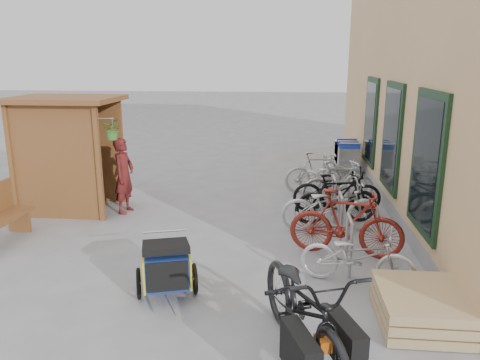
# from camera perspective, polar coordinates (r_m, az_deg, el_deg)

# --- Properties ---
(ground) EXTENTS (80.00, 80.00, 0.00)m
(ground) POSITION_cam_1_polar(r_m,az_deg,el_deg) (7.53, -4.99, -10.17)
(ground) COLOR #949497
(kiosk) EXTENTS (2.49, 1.65, 2.40)m
(kiosk) POSITION_cam_1_polar(r_m,az_deg,el_deg) (10.40, -20.71, 4.80)
(kiosk) COLOR brown
(kiosk) RESTS_ON ground
(bike_rack) EXTENTS (0.05, 5.35, 0.86)m
(bike_rack) POSITION_cam_1_polar(r_m,az_deg,el_deg) (9.54, 11.37, -1.73)
(bike_rack) COLOR #A5A8AD
(bike_rack) RESTS_ON ground
(pallet_stack) EXTENTS (1.00, 1.20, 0.40)m
(pallet_stack) POSITION_cam_1_polar(r_m,az_deg,el_deg) (6.31, 21.12, -14.24)
(pallet_stack) COLOR tan
(pallet_stack) RESTS_ON ground
(shopping_carts) EXTENTS (0.57, 1.58, 1.02)m
(shopping_carts) POSITION_cam_1_polar(r_m,az_deg,el_deg) (13.42, 12.78, 3.24)
(shopping_carts) COLOR silver
(shopping_carts) RESTS_ON ground
(child_trailer) EXTENTS (0.90, 1.40, 0.81)m
(child_trailer) POSITION_cam_1_polar(r_m,az_deg,el_deg) (6.50, -8.96, -10.11)
(child_trailer) COLOR navy
(child_trailer) RESTS_ON ground
(cargo_bike) EXTENTS (1.53, 2.43, 1.21)m
(cargo_bike) POSITION_cam_1_polar(r_m,az_deg,el_deg) (5.14, 7.87, -15.34)
(cargo_bike) COLOR black
(cargo_bike) RESTS_ON ground
(person_kiosk) EXTENTS (0.47, 0.63, 1.58)m
(person_kiosk) POSITION_cam_1_polar(r_m,az_deg,el_deg) (10.01, -13.95, 0.52)
(person_kiosk) COLOR maroon
(person_kiosk) RESTS_ON ground
(bike_0) EXTENTS (1.71, 0.96, 0.85)m
(bike_0) POSITION_cam_1_polar(r_m,az_deg,el_deg) (6.93, 14.10, -9.02)
(bike_0) COLOR #BABABF
(bike_0) RESTS_ON ground
(bike_1) EXTENTS (1.91, 0.86, 1.11)m
(bike_1) POSITION_cam_1_polar(r_m,az_deg,el_deg) (7.82, 12.83, -5.17)
(bike_1) COLOR maroon
(bike_1) RESTS_ON ground
(bike_2) EXTENTS (1.92, 0.84, 0.98)m
(bike_2) POSITION_cam_1_polar(r_m,az_deg,el_deg) (8.88, 11.03, -3.11)
(bike_2) COLOR #BABABF
(bike_2) RESTS_ON ground
(bike_3) EXTENTS (1.74, 0.87, 1.01)m
(bike_3) POSITION_cam_1_polar(r_m,az_deg,el_deg) (9.31, 11.72, -2.25)
(bike_3) COLOR black
(bike_3) RESTS_ON ground
(bike_4) EXTENTS (1.84, 0.68, 0.96)m
(bike_4) POSITION_cam_1_polar(r_m,az_deg,el_deg) (10.00, 11.73, -1.21)
(bike_4) COLOR black
(bike_4) RESTS_ON ground
(bike_5) EXTENTS (1.76, 0.94, 1.02)m
(bike_5) POSITION_cam_1_polar(r_m,az_deg,el_deg) (10.44, 11.93, -0.40)
(bike_5) COLOR #BABABF
(bike_5) RESTS_ON ground
(bike_6) EXTENTS (1.72, 0.93, 0.86)m
(bike_6) POSITION_cam_1_polar(r_m,az_deg,el_deg) (11.29, 11.30, 0.35)
(bike_6) COLOR #B8B8B3
(bike_6) RESTS_ON ground
(bike_7) EXTENTS (1.73, 0.91, 1.00)m
(bike_7) POSITION_cam_1_polar(r_m,az_deg,el_deg) (11.44, 9.48, 0.98)
(bike_7) COLOR #B8B8B3
(bike_7) RESTS_ON ground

